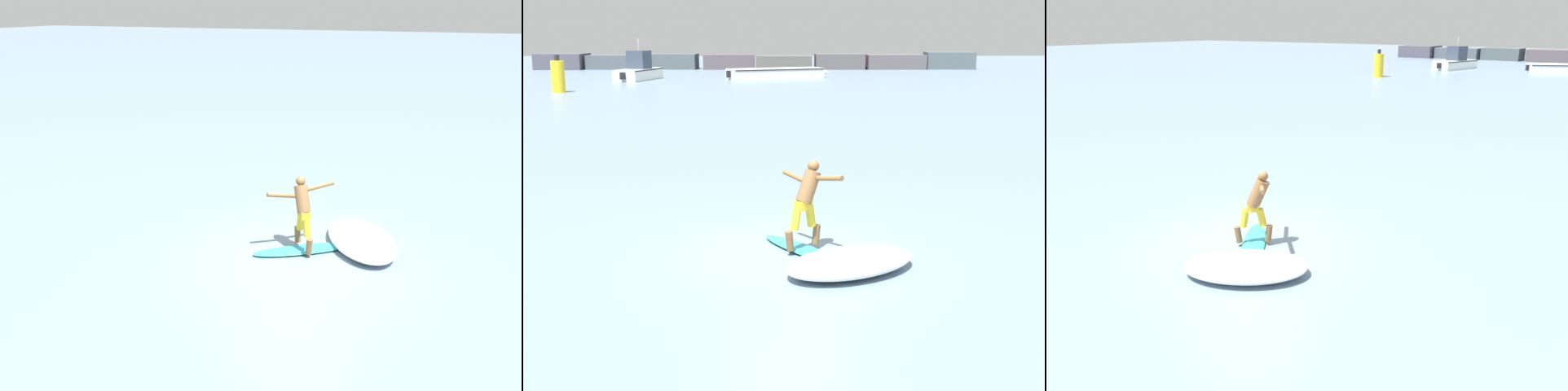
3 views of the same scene
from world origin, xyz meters
TOP-DOWN VIEW (x-y plane):
  - ground_plane at (0.00, 0.00)m, footprint 200.00×200.00m
  - rock_jetty_breakwater at (-1.45, 62.00)m, footprint 43.77×4.57m
  - surfboard at (0.28, -0.13)m, footprint 1.64×2.13m
  - surfer at (0.32, -0.04)m, footprint 1.03×1.19m
  - fishing_boat_near_jetty at (0.13, 46.52)m, footprint 8.75×5.03m
  - small_boat_offshore at (-10.71, 45.36)m, footprint 3.18×6.33m
  - channel_marker_buoy at (-13.66, 33.58)m, footprint 0.83×0.83m
  - wave_foam_at_tail at (0.96, -1.19)m, footprint 2.67×2.33m

SIDE VIEW (x-z plane):
  - ground_plane at x=0.00m, z-range 0.00..0.00m
  - surfboard at x=0.28m, z-range -0.07..0.15m
  - wave_foam_at_tail at x=0.96m, z-range 0.00..0.33m
  - fishing_boat_near_jetty at x=0.13m, z-range 0.03..0.87m
  - small_boat_offshore at x=-10.71m, z-range -0.84..2.31m
  - rock_jetty_breakwater at x=-1.45m, z-range -0.10..1.57m
  - surfer at x=0.32m, z-range 0.21..1.74m
  - channel_marker_buoy at x=-13.66m, z-range -0.15..2.17m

